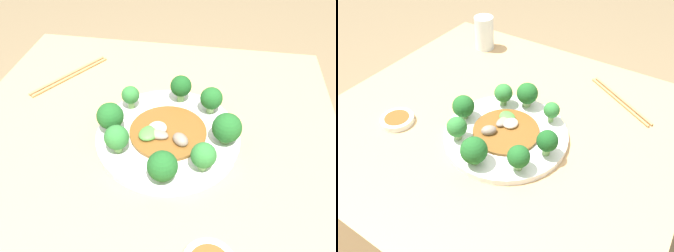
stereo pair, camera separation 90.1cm
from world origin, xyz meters
The scene contains 12 objects.
table centered at (0.00, 0.00, 0.38)m, with size 0.89×0.83×0.75m.
plate centered at (0.04, -0.05, 0.76)m, with size 0.30×0.30×0.02m.
broccoli_northwest centered at (-0.02, 0.04, 0.80)m, with size 0.05×0.05×0.06m.
broccoli_east centered at (0.16, -0.06, 0.81)m, with size 0.05×0.05×0.06m.
broccoli_north centered at (0.03, 0.07, 0.81)m, with size 0.06×0.06×0.07m.
broccoli_west centered at (-0.08, -0.06, 0.80)m, with size 0.06×0.06×0.06m.
broccoli_southeast centered at (0.13, -0.13, 0.80)m, with size 0.05×0.05×0.06m.
broccoli_southwest centered at (-0.04, -0.13, 0.80)m, with size 0.05×0.05×0.06m.
broccoli_south centered at (0.04, -0.17, 0.81)m, with size 0.06×0.06×0.07m.
broccoli_northeast centered at (0.12, 0.05, 0.80)m, with size 0.04×0.04×0.06m.
stirfry_center centered at (0.04, -0.04, 0.78)m, with size 0.16×0.16×0.03m.
chopsticks centered at (0.23, 0.24, 0.76)m, with size 0.21×0.14×0.01m.
Camera 1 is at (-0.44, -0.13, 1.24)m, focal length 35.00 mm.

